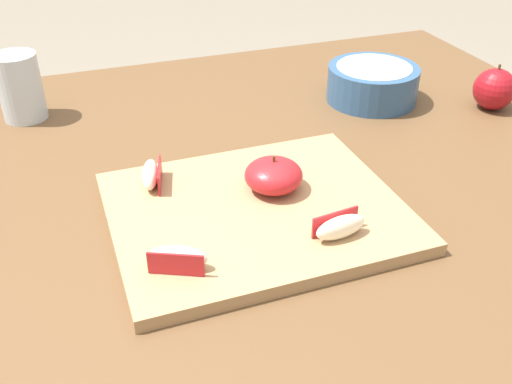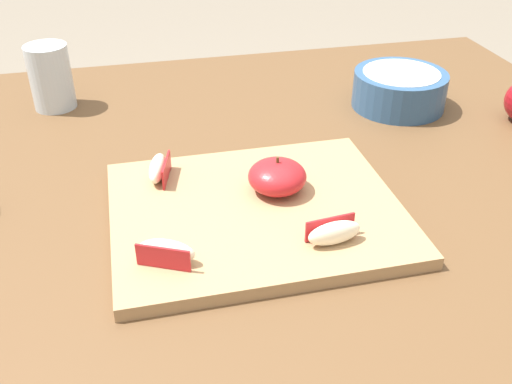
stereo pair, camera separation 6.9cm
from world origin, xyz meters
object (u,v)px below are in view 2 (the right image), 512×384
object	(u,v)px
apple_half_skin_up	(277,177)
apple_wedge_front	(334,232)
apple_wedge_middle	(166,252)
ceramic_fruit_bowl	(399,89)
apple_wedge_right	(158,168)
drinking_glass_water	(51,77)
cutting_board	(256,212)

from	to	relation	value
apple_half_skin_up	apple_wedge_front	bearing A→B (deg)	-74.41
apple_wedge_middle	ceramic_fruit_bowl	bearing A→B (deg)	39.21
apple_wedge_right	drinking_glass_water	xyz separation A→B (m)	(-0.15, 0.29, 0.02)
cutting_board	apple_half_skin_up	xyz separation A→B (m)	(0.03, 0.03, 0.03)
apple_wedge_front	ceramic_fruit_bowl	distance (m)	0.42
apple_wedge_middle	apple_wedge_right	world-z (taller)	same
apple_wedge_middle	ceramic_fruit_bowl	size ratio (longest dim) A/B	0.42
apple_half_skin_up	apple_wedge_middle	world-z (taller)	apple_half_skin_up
apple_wedge_front	cutting_board	bearing A→B (deg)	126.84
cutting_board	apple_wedge_front	bearing A→B (deg)	-53.16
apple_half_skin_up	ceramic_fruit_bowl	size ratio (longest dim) A/B	0.48
ceramic_fruit_bowl	drinking_glass_water	xyz separation A→B (m)	(-0.55, 0.13, 0.02)
apple_half_skin_up	apple_wedge_middle	bearing A→B (deg)	-143.52
cutting_board	ceramic_fruit_bowl	distance (m)	0.40
cutting_board	ceramic_fruit_bowl	world-z (taller)	ceramic_fruit_bowl
apple_wedge_right	ceramic_fruit_bowl	distance (m)	0.44
apple_wedge_middle	apple_wedge_right	xyz separation A→B (m)	(0.01, 0.17, 0.00)
apple_wedge_right	apple_wedge_middle	bearing A→B (deg)	-92.49
apple_wedge_middle	ceramic_fruit_bowl	distance (m)	0.54
apple_wedge_right	apple_wedge_front	world-z (taller)	same
apple_wedge_right	ceramic_fruit_bowl	world-z (taller)	ceramic_fruit_bowl
apple_wedge_middle	apple_wedge_right	size ratio (longest dim) A/B	0.99
cutting_board	apple_wedge_right	distance (m)	0.14
apple_wedge_middle	drinking_glass_water	bearing A→B (deg)	106.41
drinking_glass_water	apple_half_skin_up	bearing A→B (deg)	-51.54
cutting_board	ceramic_fruit_bowl	xyz separation A→B (m)	(0.30, 0.26, 0.02)
apple_half_skin_up	ceramic_fruit_bowl	xyz separation A→B (m)	(0.27, 0.23, -0.00)
apple_wedge_front	drinking_glass_water	xyz separation A→B (m)	(-0.32, 0.48, 0.02)
apple_half_skin_up	ceramic_fruit_bowl	world-z (taller)	apple_half_skin_up
apple_wedge_front	ceramic_fruit_bowl	world-z (taller)	ceramic_fruit_bowl
cutting_board	apple_half_skin_up	size ratio (longest dim) A/B	4.74
apple_wedge_middle	ceramic_fruit_bowl	xyz separation A→B (m)	(0.42, 0.34, 0.00)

